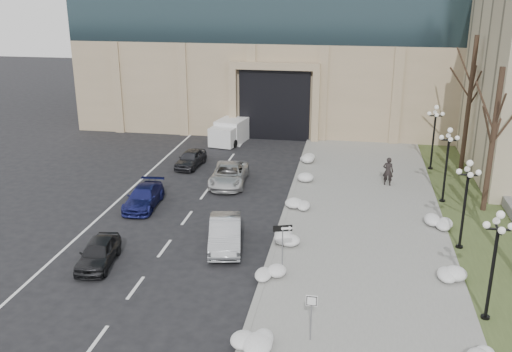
# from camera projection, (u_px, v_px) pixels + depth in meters

# --- Properties ---
(sidewalk) EXTENTS (9.00, 40.00, 0.12)m
(sidewalk) POSITION_uv_depth(u_px,v_px,m) (363.00, 229.00, 31.14)
(sidewalk) COLOR gray
(sidewalk) RESTS_ON ground
(curb) EXTENTS (0.30, 40.00, 0.14)m
(curb) POSITION_uv_depth(u_px,v_px,m) (282.00, 224.00, 31.87)
(curb) COLOR gray
(curb) RESTS_ON ground
(grass_strip) EXTENTS (4.00, 40.00, 0.10)m
(grass_strip) POSITION_uv_depth(u_px,v_px,m) (488.00, 238.00, 30.08)
(grass_strip) COLOR #3D4A25
(grass_strip) RESTS_ON ground
(car_a) EXTENTS (1.95, 3.86, 1.26)m
(car_a) POSITION_uv_depth(u_px,v_px,m) (98.00, 253.00, 27.21)
(car_a) COLOR black
(car_a) RESTS_ON ground
(car_b) EXTENTS (2.43, 4.75, 1.49)m
(car_b) POSITION_uv_depth(u_px,v_px,m) (225.00, 233.00, 29.02)
(car_b) COLOR #AAACB1
(car_b) RESTS_ON ground
(car_c) EXTENTS (1.98, 4.36, 1.24)m
(car_c) POSITION_uv_depth(u_px,v_px,m) (144.00, 197.00, 34.25)
(car_c) COLOR navy
(car_c) RESTS_ON ground
(car_d) EXTENTS (2.60, 5.04, 1.36)m
(car_d) POSITION_uv_depth(u_px,v_px,m) (229.00, 175.00, 38.02)
(car_d) COLOR silver
(car_d) RESTS_ON ground
(car_e) EXTENTS (1.80, 3.79, 1.25)m
(car_e) POSITION_uv_depth(u_px,v_px,m) (191.00, 159.00, 41.62)
(car_e) COLOR #2F2F34
(car_e) RESTS_ON ground
(pedestrian) EXTENTS (0.77, 0.58, 1.90)m
(pedestrian) POSITION_uv_depth(u_px,v_px,m) (388.00, 171.00, 37.44)
(pedestrian) COLOR black
(pedestrian) RESTS_ON sidewalk
(box_truck) EXTENTS (3.15, 6.30, 1.91)m
(box_truck) POSITION_uv_depth(u_px,v_px,m) (234.00, 130.00, 48.50)
(box_truck) COLOR silver
(box_truck) RESTS_ON ground
(one_way_sign) EXTENTS (0.93, 0.39, 2.49)m
(one_way_sign) POSITION_uv_depth(u_px,v_px,m) (286.00, 234.00, 25.83)
(one_way_sign) COLOR slate
(one_way_sign) RESTS_ON ground
(keep_sign) EXTENTS (0.43, 0.06, 2.02)m
(keep_sign) POSITION_uv_depth(u_px,v_px,m) (311.00, 308.00, 21.03)
(keep_sign) COLOR slate
(keep_sign) RESTS_ON ground
(snow_clump_b) EXTENTS (1.10, 1.60, 0.36)m
(snow_clump_b) POSITION_uv_depth(u_px,v_px,m) (251.00, 344.00, 20.91)
(snow_clump_b) COLOR white
(snow_clump_b) RESTS_ON sidewalk
(snow_clump_c) EXTENTS (1.10, 1.60, 0.36)m
(snow_clump_c) POSITION_uv_depth(u_px,v_px,m) (272.00, 277.00, 25.68)
(snow_clump_c) COLOR white
(snow_clump_c) RESTS_ON sidewalk
(snow_clump_d) EXTENTS (1.10, 1.60, 0.36)m
(snow_clump_d) POSITION_uv_depth(u_px,v_px,m) (283.00, 240.00, 29.35)
(snow_clump_d) COLOR white
(snow_clump_d) RESTS_ON sidewalk
(snow_clump_e) EXTENTS (1.10, 1.60, 0.36)m
(snow_clump_e) POSITION_uv_depth(u_px,v_px,m) (297.00, 207.00, 33.58)
(snow_clump_e) COLOR white
(snow_clump_e) RESTS_ON sidewalk
(snow_clump_f) EXTENTS (1.10, 1.60, 0.36)m
(snow_clump_f) POSITION_uv_depth(u_px,v_px,m) (303.00, 179.00, 38.31)
(snow_clump_f) COLOR white
(snow_clump_f) RESTS_ON sidewalk
(snow_clump_g) EXTENTS (1.10, 1.60, 0.36)m
(snow_clump_g) POSITION_uv_depth(u_px,v_px,m) (311.00, 160.00, 42.45)
(snow_clump_g) COLOR white
(snow_clump_g) RESTS_ON sidewalk
(snow_clump_i) EXTENTS (1.10, 1.60, 0.36)m
(snow_clump_i) POSITION_uv_depth(u_px,v_px,m) (451.00, 280.00, 25.38)
(snow_clump_i) COLOR white
(snow_clump_i) RESTS_ON sidewalk
(snow_clump_j) EXTENTS (1.10, 1.60, 0.36)m
(snow_clump_j) POSITION_uv_depth(u_px,v_px,m) (440.00, 225.00, 31.08)
(snow_clump_j) COLOR white
(snow_clump_j) RESTS_ON sidewalk
(lamppost_a) EXTENTS (1.18, 1.18, 4.76)m
(lamppost_a) POSITION_uv_depth(u_px,v_px,m) (495.00, 251.00, 21.92)
(lamppost_a) COLOR black
(lamppost_a) RESTS_ON ground
(lamppost_b) EXTENTS (1.18, 1.18, 4.76)m
(lamppost_b) POSITION_uv_depth(u_px,v_px,m) (466.00, 193.00, 27.98)
(lamppost_b) COLOR black
(lamppost_b) RESTS_ON ground
(lamppost_c) EXTENTS (1.18, 1.18, 4.76)m
(lamppost_c) POSITION_uv_depth(u_px,v_px,m) (447.00, 155.00, 34.04)
(lamppost_c) COLOR black
(lamppost_c) RESTS_ON ground
(lamppost_d) EXTENTS (1.18, 1.18, 4.76)m
(lamppost_d) POSITION_uv_depth(u_px,v_px,m) (434.00, 129.00, 40.09)
(lamppost_d) COLOR black
(lamppost_d) RESTS_ON ground
(tree_mid) EXTENTS (3.20, 3.20, 8.50)m
(tree_mid) POSITION_uv_depth(u_px,v_px,m) (495.00, 121.00, 31.96)
(tree_mid) COLOR black
(tree_mid) RESTS_ON ground
(tree_far) EXTENTS (3.20, 3.20, 9.50)m
(tree_far) POSITION_uv_depth(u_px,v_px,m) (471.00, 85.00, 39.20)
(tree_far) COLOR black
(tree_far) RESTS_ON ground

